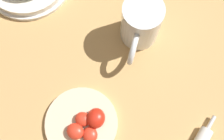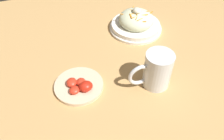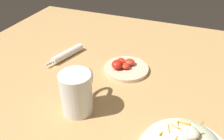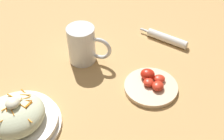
% 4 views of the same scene
% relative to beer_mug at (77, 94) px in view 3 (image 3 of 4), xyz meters
% --- Properties ---
extents(ground_plane, '(1.43, 1.43, 0.00)m').
position_rel_beer_mug_xyz_m(ground_plane, '(0.07, 0.07, -0.06)').
color(ground_plane, tan).
extents(beer_mug, '(0.09, 0.15, 0.13)m').
position_rel_beer_mug_xyz_m(beer_mug, '(0.00, 0.00, 0.00)').
color(beer_mug, white).
rests_on(beer_mug, ground_plane).
extents(napkin_roll, '(0.07, 0.19, 0.03)m').
position_rel_beer_mug_xyz_m(napkin_roll, '(-0.19, 0.26, -0.04)').
color(napkin_roll, white).
rests_on(napkin_roll, ground_plane).
extents(tomato_plate, '(0.17, 0.17, 0.05)m').
position_rel_beer_mug_xyz_m(tomato_plate, '(0.06, 0.26, -0.05)').
color(tomato_plate, beige).
rests_on(tomato_plate, ground_plane).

